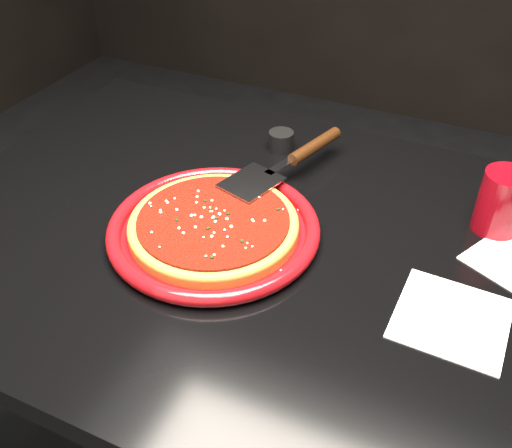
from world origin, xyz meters
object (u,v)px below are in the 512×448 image
at_px(pizza_server, 287,161).
at_px(cup, 502,202).
at_px(ramekin, 281,141).
at_px(plate, 214,228).
at_px(table, 275,385).

bearing_deg(pizza_server, cup, 19.15).
relative_size(pizza_server, cup, 3.15).
distance_m(cup, ramekin, 0.42).
xyz_separation_m(plate, ramekin, (-0.01, 0.29, 0.01)).
distance_m(plate, ramekin, 0.29).
bearing_deg(pizza_server, plate, -86.99).
height_order(table, ramekin, ramekin).
bearing_deg(cup, plate, -153.06).
bearing_deg(cup, pizza_server, -177.44).
bearing_deg(ramekin, table, -67.53).
xyz_separation_m(table, pizza_server, (-0.06, 0.16, 0.42)).
bearing_deg(cup, table, -150.12).
bearing_deg(ramekin, cup, -11.85).
relative_size(table, ramekin, 24.75).
relative_size(plate, ramekin, 6.98).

